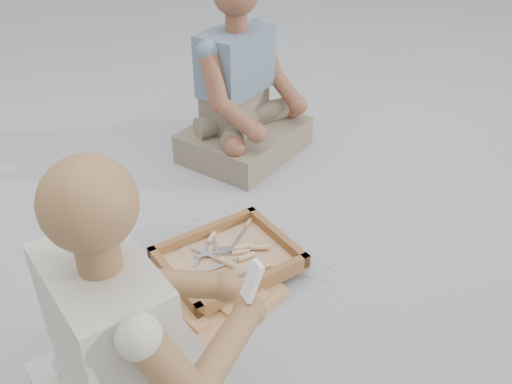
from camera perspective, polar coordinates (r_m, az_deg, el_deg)
ground at (r=2.24m, az=2.40°, el=-8.54°), size 60.00×60.00×0.00m
carved_panel at (r=2.12m, az=-5.98°, el=-11.08°), size 0.63×0.47×0.04m
tool_tray at (r=2.23m, az=-2.80°, el=-6.83°), size 0.50×0.40×0.06m
chisel_0 at (r=2.16m, az=0.04°, el=-7.69°), size 0.22×0.08×0.02m
chisel_1 at (r=2.22m, az=-1.48°, el=-6.65°), size 0.22×0.04×0.02m
chisel_2 at (r=2.36m, az=-4.56°, el=-3.98°), size 0.09×0.21×0.02m
chisel_3 at (r=2.20m, az=-3.37°, el=-6.84°), size 0.10×0.21×0.02m
chisel_4 at (r=2.25m, az=-1.82°, el=-5.60°), size 0.22×0.08×0.02m
chisel_5 at (r=2.32m, az=-4.70°, el=-4.88°), size 0.18×0.15×0.02m
chisel_6 at (r=2.25m, az=-2.06°, el=-6.08°), size 0.20×0.12×0.02m
chisel_7 at (r=2.26m, az=-0.26°, el=-5.56°), size 0.20×0.13×0.02m
chisel_8 at (r=2.40m, az=-0.88°, el=-3.32°), size 0.19×0.14×0.02m
wood_chip_0 at (r=2.30m, az=-11.99°, el=-8.13°), size 0.02×0.02×0.00m
wood_chip_1 at (r=2.31m, az=7.32°, el=-7.40°), size 0.02×0.02×0.00m
wood_chip_2 at (r=2.36m, az=-13.80°, el=-7.04°), size 0.02×0.02×0.00m
wood_chip_3 at (r=2.26m, az=5.49°, el=-8.33°), size 0.02×0.02×0.00m
wood_chip_4 at (r=2.21m, az=-10.67°, el=-10.05°), size 0.02×0.02×0.00m
wood_chip_5 at (r=2.31m, az=-0.63°, el=-6.89°), size 0.02×0.02×0.00m
wood_chip_6 at (r=2.38m, az=0.38°, el=-5.45°), size 0.02×0.02×0.00m
wood_chip_7 at (r=2.18m, az=-7.56°, el=-10.45°), size 0.02×0.02×0.00m
wood_chip_8 at (r=2.64m, az=-1.53°, el=-1.15°), size 0.02×0.02×0.00m
wood_chip_9 at (r=2.52m, az=-2.51°, el=-3.01°), size 0.02×0.02×0.00m
wood_chip_10 at (r=2.24m, az=7.18°, el=-8.76°), size 0.02×0.02×0.00m
wood_chip_11 at (r=2.55m, az=-1.38°, el=-2.54°), size 0.02×0.02×0.00m
wood_chip_12 at (r=2.33m, az=3.20°, el=-6.68°), size 0.02×0.02×0.00m
wood_chip_13 at (r=2.50m, az=-5.95°, el=-3.55°), size 0.02×0.02×0.00m
wood_chip_14 at (r=2.55m, az=-5.87°, el=-2.73°), size 0.02×0.02×0.00m
craftsman at (r=1.59m, az=-12.23°, el=-15.75°), size 0.62×0.60×0.93m
companion at (r=2.91m, az=-1.42°, el=9.39°), size 0.73×0.66×0.93m
mobile_phone at (r=1.57m, az=-0.38°, el=-8.86°), size 0.06×0.06×0.12m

